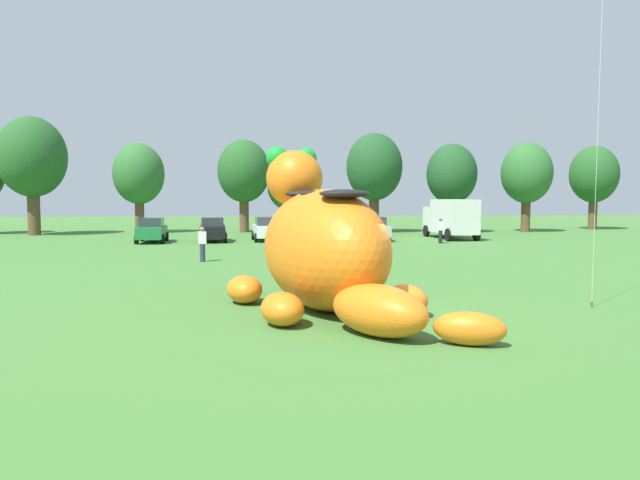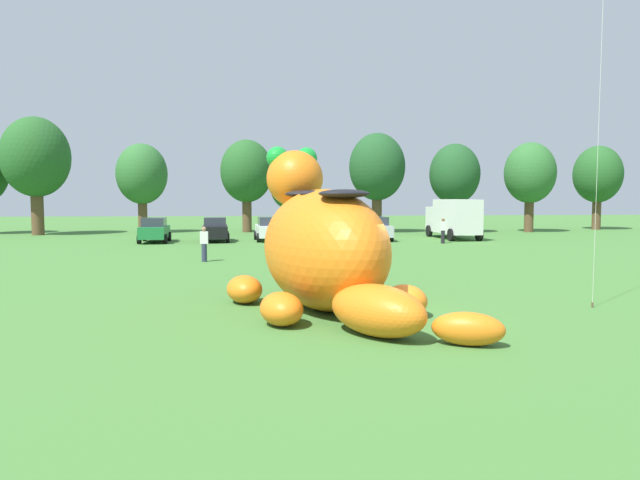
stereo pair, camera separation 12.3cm
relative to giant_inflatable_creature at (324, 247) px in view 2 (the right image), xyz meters
name	(u,v)px [view 2 (the right image)]	position (x,y,z in m)	size (l,w,h in m)	color
ground_plane	(380,315)	(1.41, -1.04, -1.75)	(160.00, 160.00, 0.00)	#427533
giant_inflatable_creature	(324,247)	(0.00, 0.00, 0.00)	(6.52, 8.67, 4.79)	orange
car_green	(154,230)	(-9.40, 24.88, -0.89)	(2.12, 4.19, 1.72)	#1E7238
car_black	(215,229)	(-5.28, 25.30, -0.89)	(2.20, 4.23, 1.72)	black
car_white	(269,229)	(-1.49, 25.56, -0.89)	(2.24, 4.24, 1.72)	white
car_orange	(321,229)	(2.23, 25.59, -0.89)	(2.10, 4.18, 1.72)	orange
car_silver	(375,229)	(6.12, 25.30, -0.89)	(2.18, 4.22, 1.72)	#B7BABF
box_truck	(453,217)	(12.30, 26.46, -0.15)	(2.69, 6.52, 2.95)	silver
tree_left	(36,158)	(-20.44, 33.60, 4.56)	(5.44, 5.44, 9.66)	brown
tree_mid_left	(142,175)	(-12.43, 35.76, 3.31)	(4.36, 4.36, 7.74)	brown
tree_centre_left	(247,172)	(-3.42, 35.99, 3.59)	(4.60, 4.60, 8.17)	brown
tree_centre	(290,187)	(0.39, 36.60, 2.29)	(3.48, 3.48, 6.17)	brown
tree_centre_right	(377,168)	(7.97, 34.41, 3.93)	(4.89, 4.89, 8.69)	brown
tree_mid_right	(455,175)	(14.66, 33.56, 3.31)	(4.36, 4.36, 7.74)	brown
tree_right	(530,174)	(21.63, 33.94, 3.45)	(4.48, 4.48, 7.95)	brown
tree_far_right	(598,175)	(29.83, 37.14, 3.47)	(4.50, 4.50, 7.98)	brown
spectator_near_inflatable	(204,244)	(-4.68, 12.46, -0.90)	(0.38, 0.26, 1.71)	#2D334C
spectator_mid_field	(443,231)	(10.23, 22.23, -0.90)	(0.38, 0.26, 1.71)	black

